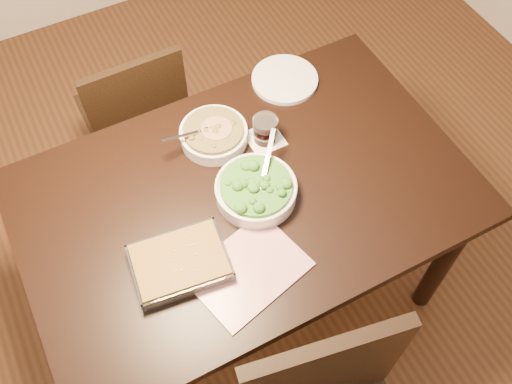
{
  "coord_description": "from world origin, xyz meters",
  "views": [
    {
      "loc": [
        -0.42,
        -0.87,
        2.24
      ],
      "look_at": [
        0.01,
        -0.04,
        0.8
      ],
      "focal_mm": 40.0,
      "sensor_mm": 36.0,
      "label": 1
    }
  ],
  "objects_px": {
    "chair_far": "(136,115)",
    "table": "(246,208)",
    "broccoli_bowl": "(256,190)",
    "baking_dish": "(180,263)",
    "dinner_plate": "(285,79)",
    "stew_bowl": "(214,134)",
    "wine_tumbler": "(265,129)"
  },
  "relations": [
    {
      "from": "stew_bowl",
      "to": "chair_far",
      "type": "relative_size",
      "value": 0.3
    },
    {
      "from": "broccoli_bowl",
      "to": "wine_tumbler",
      "type": "relative_size",
      "value": 2.77
    },
    {
      "from": "stew_bowl",
      "to": "broccoli_bowl",
      "type": "xyz_separation_m",
      "value": [
        0.02,
        -0.26,
        0.0
      ]
    },
    {
      "from": "baking_dish",
      "to": "chair_far",
      "type": "xyz_separation_m",
      "value": [
        0.14,
        0.86,
        -0.31
      ]
    },
    {
      "from": "dinner_plate",
      "to": "broccoli_bowl",
      "type": "bearing_deg",
      "value": -129.45
    },
    {
      "from": "table",
      "to": "baking_dish",
      "type": "bearing_deg",
      "value": -153.5
    },
    {
      "from": "broccoli_bowl",
      "to": "dinner_plate",
      "type": "height_order",
      "value": "broccoli_bowl"
    },
    {
      "from": "dinner_plate",
      "to": "chair_far",
      "type": "relative_size",
      "value": 0.29
    },
    {
      "from": "broccoli_bowl",
      "to": "baking_dish",
      "type": "distance_m",
      "value": 0.33
    },
    {
      "from": "stew_bowl",
      "to": "chair_far",
      "type": "height_order",
      "value": "stew_bowl"
    },
    {
      "from": "dinner_plate",
      "to": "wine_tumbler",
      "type": "bearing_deg",
      "value": -133.06
    },
    {
      "from": "baking_dish",
      "to": "dinner_plate",
      "type": "relative_size",
      "value": 1.24
    },
    {
      "from": "stew_bowl",
      "to": "wine_tumbler",
      "type": "distance_m",
      "value": 0.17
    },
    {
      "from": "broccoli_bowl",
      "to": "baking_dish",
      "type": "height_order",
      "value": "broccoli_bowl"
    },
    {
      "from": "stew_bowl",
      "to": "dinner_plate",
      "type": "relative_size",
      "value": 1.06
    },
    {
      "from": "baking_dish",
      "to": "broccoli_bowl",
      "type": "bearing_deg",
      "value": 27.89
    },
    {
      "from": "chair_far",
      "to": "table",
      "type": "bearing_deg",
      "value": 100.9
    },
    {
      "from": "table",
      "to": "wine_tumbler",
      "type": "xyz_separation_m",
      "value": [
        0.15,
        0.16,
        0.15
      ]
    },
    {
      "from": "broccoli_bowl",
      "to": "chair_far",
      "type": "height_order",
      "value": "broccoli_bowl"
    },
    {
      "from": "wine_tumbler",
      "to": "broccoli_bowl",
      "type": "bearing_deg",
      "value": -125.06
    },
    {
      "from": "broccoli_bowl",
      "to": "baking_dish",
      "type": "bearing_deg",
      "value": -159.27
    },
    {
      "from": "baking_dish",
      "to": "stew_bowl",
      "type": "bearing_deg",
      "value": 60.09
    },
    {
      "from": "broccoli_bowl",
      "to": "wine_tumbler",
      "type": "height_order",
      "value": "broccoli_bowl"
    },
    {
      "from": "broccoli_bowl",
      "to": "chair_far",
      "type": "xyz_separation_m",
      "value": [
        -0.17,
        0.74,
        -0.32
      ]
    },
    {
      "from": "wine_tumbler",
      "to": "baking_dish",
      "type": "bearing_deg",
      "value": -145.35
    },
    {
      "from": "stew_bowl",
      "to": "dinner_plate",
      "type": "xyz_separation_m",
      "value": [
        0.34,
        0.12,
        -0.02
      ]
    },
    {
      "from": "table",
      "to": "stew_bowl",
      "type": "xyz_separation_m",
      "value": [
        0.0,
        0.23,
        0.13
      ]
    },
    {
      "from": "table",
      "to": "wine_tumbler",
      "type": "height_order",
      "value": "wine_tumbler"
    },
    {
      "from": "stew_bowl",
      "to": "table",
      "type": "bearing_deg",
      "value": -90.37
    },
    {
      "from": "wine_tumbler",
      "to": "dinner_plate",
      "type": "height_order",
      "value": "wine_tumbler"
    },
    {
      "from": "stew_bowl",
      "to": "wine_tumbler",
      "type": "bearing_deg",
      "value": -26.56
    },
    {
      "from": "stew_bowl",
      "to": "chair_far",
      "type": "bearing_deg",
      "value": 106.9
    }
  ]
}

